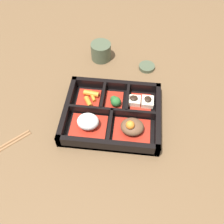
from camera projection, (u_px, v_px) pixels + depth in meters
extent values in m
plane|color=brown|center=(112.00, 117.00, 0.76)|extent=(3.00, 3.00, 0.00)
cube|color=black|center=(112.00, 116.00, 0.76)|extent=(0.27, 0.23, 0.01)
cube|color=black|center=(116.00, 86.00, 0.81)|extent=(0.27, 0.01, 0.04)
cube|color=black|center=(107.00, 146.00, 0.68)|extent=(0.27, 0.01, 0.04)
cube|color=black|center=(158.00, 117.00, 0.74)|extent=(0.01, 0.23, 0.04)
cube|color=black|center=(67.00, 109.00, 0.76)|extent=(0.01, 0.23, 0.04)
cube|color=black|center=(112.00, 113.00, 0.75)|extent=(0.24, 0.01, 0.04)
cube|color=black|center=(127.00, 101.00, 0.77)|extent=(0.01, 0.10, 0.04)
cube|color=black|center=(103.00, 99.00, 0.78)|extent=(0.01, 0.10, 0.04)
cube|color=black|center=(110.00, 127.00, 0.72)|extent=(0.01, 0.10, 0.04)
cube|color=maroon|center=(132.00, 130.00, 0.72)|extent=(0.10, 0.08, 0.01)
ellipsoid|color=brown|center=(132.00, 127.00, 0.70)|extent=(0.06, 0.06, 0.03)
sphere|color=orange|center=(130.00, 125.00, 0.68)|extent=(0.02, 0.02, 0.02)
cube|color=maroon|center=(89.00, 126.00, 0.73)|extent=(0.10, 0.08, 0.01)
ellipsoid|color=silver|center=(88.00, 122.00, 0.71)|extent=(0.06, 0.05, 0.04)
cube|color=maroon|center=(141.00, 104.00, 0.78)|extent=(0.06, 0.08, 0.01)
cube|color=beige|center=(147.00, 102.00, 0.77)|extent=(0.03, 0.04, 0.02)
ellipsoid|color=black|center=(148.00, 99.00, 0.76)|extent=(0.02, 0.02, 0.01)
cube|color=beige|center=(134.00, 101.00, 0.77)|extent=(0.04, 0.03, 0.02)
ellipsoid|color=black|center=(134.00, 98.00, 0.76)|extent=(0.02, 0.02, 0.01)
cube|color=maroon|center=(115.00, 101.00, 0.78)|extent=(0.05, 0.08, 0.01)
sphere|color=#265B28|center=(113.00, 99.00, 0.77)|extent=(0.02, 0.02, 0.02)
sphere|color=#265B28|center=(116.00, 102.00, 0.76)|extent=(0.03, 0.03, 0.03)
sphere|color=#265B28|center=(117.00, 103.00, 0.76)|extent=(0.02, 0.02, 0.02)
cube|color=maroon|center=(89.00, 99.00, 0.79)|extent=(0.07, 0.08, 0.01)
cylinder|color=orange|center=(88.00, 102.00, 0.77)|extent=(0.03, 0.04, 0.01)
cylinder|color=orange|center=(92.00, 96.00, 0.79)|extent=(0.03, 0.04, 0.01)
cylinder|color=orange|center=(91.00, 93.00, 0.79)|extent=(0.05, 0.02, 0.02)
cylinder|color=#424C38|center=(101.00, 51.00, 0.90)|extent=(0.07, 0.07, 0.06)
cylinder|color=#597A38|center=(101.00, 45.00, 0.88)|extent=(0.06, 0.06, 0.01)
cylinder|color=#424C38|center=(147.00, 67.00, 0.88)|extent=(0.05, 0.05, 0.01)
cylinder|color=black|center=(147.00, 66.00, 0.88)|extent=(0.04, 0.04, 0.00)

